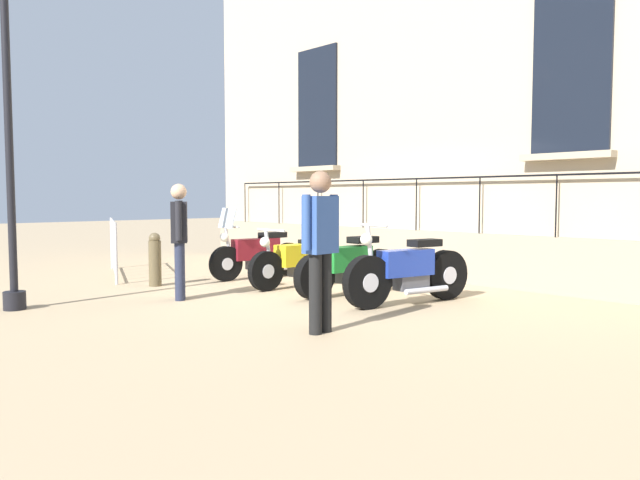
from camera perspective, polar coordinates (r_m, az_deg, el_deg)
The scene contains 11 objects.
ground_plane at distance 9.90m, azimuth 1.21°, elevation -4.55°, with size 60.00×60.00×0.00m, color tan.
building_facade at distance 11.94m, azimuth 10.32°, elevation 16.28°, with size 0.82×12.67×8.31m.
motorcycle_maroon at distance 11.17m, azimuth -5.85°, elevation -1.33°, with size 1.96×0.56×1.28m.
motorcycle_yellow at distance 10.08m, azimuth -1.85°, elevation -1.99°, with size 2.07×0.68×0.97m.
motorcycle_green at distance 9.26m, azimuth 2.67°, elevation -2.44°, with size 2.07×0.65×1.31m.
motorcycle_blue at distance 8.53m, azimuth 8.17°, elevation -3.00°, with size 2.13×0.67×1.12m.
lamppost at distance 9.13m, azimuth -27.16°, elevation 16.31°, with size 0.36×1.06×4.88m.
crowd_barrier at distance 12.10m, azimuth -18.60°, elevation -0.50°, with size 0.99×2.34×1.05m.
bollard at distance 10.51m, azimuth -15.06°, elevation -1.74°, with size 0.20×0.20×0.89m.
pedestrian_standing at distance 6.59m, azimuth 0.04°, elevation -0.14°, with size 0.53×0.25×1.75m.
pedestrian_walking at distance 8.99m, azimuth -12.91°, elevation 0.49°, with size 0.38×0.46×1.66m.
Camera 1 is at (6.78, 7.06, 1.47)m, focal length 34.50 mm.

